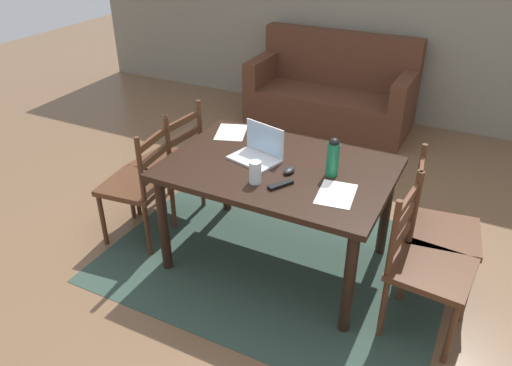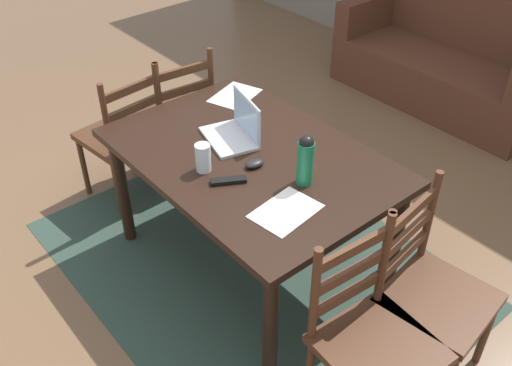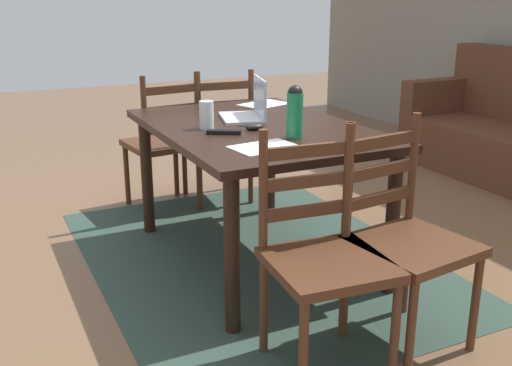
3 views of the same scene
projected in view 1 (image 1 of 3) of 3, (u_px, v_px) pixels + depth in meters
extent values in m
plane|color=brown|center=(276.00, 259.00, 3.61)|extent=(14.00, 14.00, 0.00)
cube|color=#2D4238|center=(276.00, 258.00, 3.61)|extent=(2.35, 1.75, 0.01)
cube|color=black|center=(278.00, 169.00, 3.24)|extent=(1.46, 1.01, 0.04)
cylinder|color=black|center=(163.00, 224.00, 3.36)|extent=(0.07, 0.07, 0.73)
cylinder|color=black|center=(349.00, 283.00, 2.85)|extent=(0.07, 0.07, 0.73)
cylinder|color=black|center=(226.00, 171.00, 4.02)|extent=(0.07, 0.07, 0.73)
cylinder|color=black|center=(386.00, 211.00, 3.51)|extent=(0.07, 0.07, 0.73)
cube|color=#4C2B19|center=(167.00, 162.00, 3.96)|extent=(0.48, 0.48, 0.04)
cylinder|color=#4C2B19|center=(137.00, 191.00, 4.03)|extent=(0.04, 0.04, 0.43)
cylinder|color=#4C2B19|center=(167.00, 172.00, 4.31)|extent=(0.04, 0.04, 0.43)
cylinder|color=#4C2B19|center=(173.00, 205.00, 3.85)|extent=(0.04, 0.04, 0.43)
cylinder|color=#4C2B19|center=(202.00, 184.00, 4.13)|extent=(0.04, 0.04, 0.43)
cylinder|color=#4C2B19|center=(168.00, 149.00, 3.61)|extent=(0.04, 0.04, 0.50)
cylinder|color=#4C2B19|center=(200.00, 131.00, 3.89)|extent=(0.04, 0.04, 0.50)
cube|color=#4C2B19|center=(186.00, 151.00, 3.80)|extent=(0.05, 0.36, 0.05)
cube|color=#4C2B19|center=(185.00, 136.00, 3.73)|extent=(0.05, 0.36, 0.05)
cube|color=#4C2B19|center=(183.00, 121.00, 3.67)|extent=(0.05, 0.36, 0.05)
cube|color=#4C2B19|center=(135.00, 185.00, 3.65)|extent=(0.49, 0.49, 0.04)
cylinder|color=#4C2B19|center=(103.00, 220.00, 3.67)|extent=(0.04, 0.04, 0.43)
cylinder|color=#4C2B19|center=(131.00, 195.00, 3.98)|extent=(0.04, 0.04, 0.43)
cylinder|color=#4C2B19|center=(147.00, 230.00, 3.56)|extent=(0.04, 0.04, 0.43)
cylinder|color=#4C2B19|center=(173.00, 204.00, 3.86)|extent=(0.04, 0.04, 0.43)
cylinder|color=#4C2B19|center=(141.00, 171.00, 3.31)|extent=(0.04, 0.04, 0.50)
cylinder|color=#4C2B19|center=(169.00, 148.00, 3.62)|extent=(0.04, 0.04, 0.50)
cube|color=#4C2B19|center=(157.00, 172.00, 3.51)|extent=(0.07, 0.36, 0.05)
cube|color=#4C2B19|center=(155.00, 156.00, 3.45)|extent=(0.07, 0.36, 0.05)
cube|color=#4C2B19|center=(153.00, 139.00, 3.39)|extent=(0.07, 0.36, 0.05)
cube|color=#4C2B19|center=(443.00, 233.00, 3.13)|extent=(0.50, 0.50, 0.04)
cylinder|color=#4C2B19|center=(467.00, 251.00, 3.35)|extent=(0.04, 0.04, 0.43)
cylinder|color=#4C2B19|center=(468.00, 287.00, 3.04)|extent=(0.04, 0.04, 0.43)
cylinder|color=#4C2B19|center=(409.00, 240.00, 3.46)|extent=(0.04, 0.04, 0.43)
cylinder|color=#4C2B19|center=(404.00, 274.00, 3.15)|extent=(0.04, 0.04, 0.43)
cylinder|color=#4C2B19|center=(419.00, 179.00, 3.22)|extent=(0.04, 0.04, 0.50)
cylinder|color=#4C2B19|center=(415.00, 209.00, 2.91)|extent=(0.04, 0.04, 0.50)
cube|color=#4C2B19|center=(414.00, 207.00, 3.11)|extent=(0.07, 0.36, 0.05)
cube|color=#4C2B19|center=(418.00, 190.00, 3.05)|extent=(0.07, 0.36, 0.05)
cube|color=#4C2B19|center=(421.00, 172.00, 2.99)|extent=(0.07, 0.36, 0.05)
cube|color=#4C2B19|center=(432.00, 270.00, 2.82)|extent=(0.48, 0.48, 0.04)
cylinder|color=#4C2B19|center=(465.00, 293.00, 2.99)|extent=(0.04, 0.04, 0.43)
cylinder|color=#4C2B19|center=(450.00, 334.00, 2.71)|extent=(0.04, 0.04, 0.43)
cylinder|color=#4C2B19|center=(403.00, 272.00, 3.16)|extent=(0.04, 0.04, 0.43)
cylinder|color=#4C2B19|center=(383.00, 308.00, 2.88)|extent=(0.04, 0.04, 0.43)
cylinder|color=#4C2B19|center=(414.00, 207.00, 2.92)|extent=(0.04, 0.04, 0.50)
cylinder|color=#4C2B19|center=(393.00, 240.00, 2.64)|extent=(0.04, 0.04, 0.50)
cube|color=#4C2B19|center=(401.00, 237.00, 2.83)|extent=(0.05, 0.36, 0.05)
cube|color=#4C2B19|center=(404.00, 219.00, 2.77)|extent=(0.05, 0.36, 0.05)
cube|color=#4C2B19|center=(408.00, 200.00, 2.71)|extent=(0.05, 0.36, 0.05)
cube|color=#512D1E|center=(328.00, 108.00, 5.65)|extent=(1.80, 0.80, 0.40)
cube|color=#512D1E|center=(341.00, 58.00, 5.63)|extent=(1.80, 0.20, 0.60)
cube|color=#512D1E|center=(406.00, 90.00, 5.15)|extent=(0.16, 0.80, 0.30)
cube|color=#512D1E|center=(264.00, 69.00, 5.80)|extent=(0.16, 0.80, 0.30)
cube|color=silver|center=(254.00, 159.00, 3.29)|extent=(0.37, 0.30, 0.02)
cube|color=silver|center=(265.00, 139.00, 3.30)|extent=(0.31, 0.09, 0.21)
cube|color=#A5CCEA|center=(264.00, 139.00, 3.30)|extent=(0.29, 0.08, 0.19)
cylinder|color=#197247|center=(333.00, 159.00, 3.07)|extent=(0.08, 0.08, 0.22)
sphere|color=black|center=(334.00, 143.00, 3.01)|extent=(0.07, 0.07, 0.07)
cylinder|color=silver|center=(255.00, 172.00, 3.01)|extent=(0.07, 0.07, 0.14)
ellipsoid|color=black|center=(289.00, 170.00, 3.14)|extent=(0.07, 0.11, 0.03)
cube|color=black|center=(281.00, 185.00, 3.00)|extent=(0.12, 0.17, 0.02)
cube|color=white|center=(231.00, 132.00, 3.69)|extent=(0.30, 0.35, 0.00)
cube|color=white|center=(336.00, 194.00, 2.92)|extent=(0.25, 0.32, 0.00)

